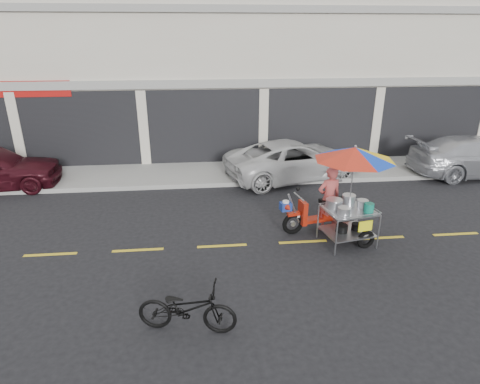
{
  "coord_description": "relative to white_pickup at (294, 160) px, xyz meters",
  "views": [
    {
      "loc": [
        -2.44,
        -8.54,
        4.77
      ],
      "look_at": [
        -1.5,
        0.6,
        1.15
      ],
      "focal_mm": 30.0,
      "sensor_mm": 36.0,
      "label": 1
    }
  ],
  "objects": [
    {
      "name": "shophouse_block",
      "position": [
        2.0,
        5.89,
        3.57
      ],
      "size": [
        36.0,
        8.11,
        10.4
      ],
      "color": "beige",
      "rests_on": "ground"
    },
    {
      "name": "sidewalk",
      "position": [
        -0.82,
        0.8,
        -0.59
      ],
      "size": [
        45.0,
        3.0,
        0.15
      ],
      "primitive_type": "cube",
      "color": "gray",
      "rests_on": "ground"
    },
    {
      "name": "ground",
      "position": [
        -0.82,
        -4.7,
        -0.67
      ],
      "size": [
        90.0,
        90.0,
        0.0
      ],
      "primitive_type": "plane",
      "color": "black"
    },
    {
      "name": "white_pickup",
      "position": [
        0.0,
        0.0,
        0.0
      ],
      "size": [
        5.24,
        3.45,
        1.34
      ],
      "primitive_type": "imported",
      "rotation": [
        0.0,
        0.0,
        1.85
      ],
      "color": "silver",
      "rests_on": "ground"
    },
    {
      "name": "centerline",
      "position": [
        -0.82,
        -4.7,
        -0.67
      ],
      "size": [
        42.0,
        0.1,
        0.01
      ],
      "primitive_type": "cube",
      "color": "gold",
      "rests_on": "ground"
    },
    {
      "name": "near_bicycle",
      "position": [
        -3.58,
        -7.59,
        -0.22
      ],
      "size": [
        1.79,
        0.94,
        0.9
      ],
      "primitive_type": "imported",
      "rotation": [
        0.0,
        0.0,
        1.36
      ],
      "color": "black",
      "rests_on": "ground"
    },
    {
      "name": "silver_pickup",
      "position": [
        6.63,
        -0.37,
        0.03
      ],
      "size": [
        4.84,
        1.99,
        1.4
      ],
      "primitive_type": "imported",
      "rotation": [
        0.0,
        0.0,
        1.58
      ],
      "color": "#BABCC2",
      "rests_on": "ground"
    },
    {
      "name": "food_vendor_rig",
      "position": [
        0.13,
        -4.52,
        0.87
      ],
      "size": [
        2.69,
        2.18,
        2.45
      ],
      "rotation": [
        0.0,
        0.0,
        0.19
      ],
      "color": "black",
      "rests_on": "ground"
    }
  ]
}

